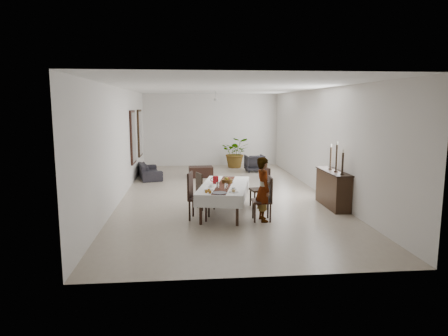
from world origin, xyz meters
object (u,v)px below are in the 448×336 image
Objects in this scene: woman at (263,189)px; sofa at (150,171)px; red_pitcher at (216,180)px; sideboard_body at (333,189)px; dining_table_top at (224,186)px.

sofa is (-3.16, 5.91, -0.49)m from woman.
red_pitcher is 0.12× the size of sideboard_body.
red_pitcher reaches higher than dining_table_top.
red_pitcher is at bearing -168.81° from sofa.
sideboard_body is (3.16, 0.15, -0.35)m from red_pitcher.
sideboard_body reaches higher than sofa.
dining_table_top is 5.64m from sofa.
woman is 0.82× the size of sofa.
dining_table_top is 1.45× the size of sideboard_body.
woman is 6.72m from sofa.
dining_table_top is at bearing 42.37° from woman.
dining_table_top is 0.31m from red_pitcher.
red_pitcher is 5.40m from sofa.
woman is (0.84, -0.78, 0.07)m from dining_table_top.
dining_table_top is 1.15m from woman.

